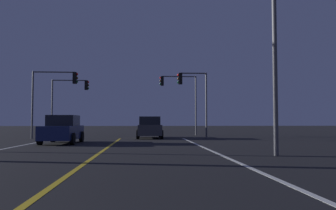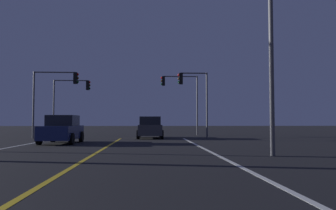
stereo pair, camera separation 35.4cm
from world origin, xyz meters
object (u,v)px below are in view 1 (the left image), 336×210
car_oncoming (63,130)px  traffic_light_near_left (55,88)px  traffic_light_far_right (179,91)px  street_lamp_right_near (261,22)px  traffic_light_near_right (193,90)px  car_ahead_far (150,128)px  traffic_light_far_left (70,94)px

car_oncoming → traffic_light_near_left: size_ratio=0.82×
traffic_light_far_right → street_lamp_right_near: 19.52m
traffic_light_near_right → street_lamp_right_near: (0.68, -13.96, 1.35)m
traffic_light_near_right → traffic_light_near_left: size_ratio=1.00×
car_ahead_far → traffic_light_near_left: traffic_light_near_left is taller
car_oncoming → traffic_light_near_left: (-2.04, 5.91, 3.10)m
car_ahead_far → traffic_light_near_right: 4.60m
traffic_light_near_right → traffic_light_far_right: (-0.55, 5.50, 0.39)m
car_ahead_far → traffic_light_near_left: bearing=89.8°
car_ahead_far → traffic_light_near_right: bearing=-89.7°
car_ahead_far → car_oncoming: bearing=137.7°
traffic_light_far_left → street_lamp_right_near: (11.54, -19.46, 1.28)m
traffic_light_far_left → car_oncoming: bearing=-79.7°
traffic_light_far_left → street_lamp_right_near: size_ratio=0.64×
street_lamp_right_near → car_oncoming: bearing=-40.4°
traffic_light_far_left → traffic_light_far_right: bearing=-0.0°
traffic_light_far_right → traffic_light_near_right: bearing=95.7°
traffic_light_near_right → street_lamp_right_near: bearing=92.8°
traffic_light_near_left → traffic_light_far_right: traffic_light_far_right is taller
traffic_light_near_left → traffic_light_far_left: size_ratio=0.99×
traffic_light_near_left → traffic_light_far_left: (-0.03, 5.50, 0.02)m
car_ahead_far → traffic_light_near_left: size_ratio=0.82×
car_oncoming → traffic_light_near_left: 6.98m
car_oncoming → car_ahead_far: 7.95m
street_lamp_right_near → traffic_light_near_right: bearing=-87.2°
traffic_light_near_right → traffic_light_far_right: bearing=-84.3°
car_oncoming → traffic_light_far_left: size_ratio=0.82×
car_oncoming → car_ahead_far: size_ratio=1.00×
traffic_light_far_right → car_ahead_far: bearing=62.4°
traffic_light_near_left → car_oncoming: bearing=-70.9°
car_ahead_far → traffic_light_far_left: traffic_light_far_left is taller
traffic_light_near_right → street_lamp_right_near: size_ratio=0.64×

